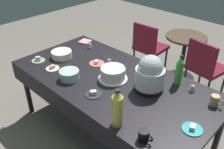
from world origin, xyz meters
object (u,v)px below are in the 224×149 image
at_px(dessert_plate_cream, 53,68).
at_px(cupcake_berry, 142,62).
at_px(coffee_mug_tan, 215,100).
at_px(cupcake_mint, 90,45).
at_px(soda_bottle_ginger_ale, 117,109).
at_px(potluck_table, 112,84).
at_px(slow_cooker, 150,74).
at_px(dessert_plate_coral, 97,63).
at_px(cupcake_cocoa, 192,88).
at_px(dessert_plate_sage, 38,60).
at_px(maroon_chair_left, 149,45).
at_px(dessert_plate_charcoal, 93,94).
at_px(round_cafe_table, 184,50).
at_px(glass_salad_bowl, 69,75).
at_px(maroon_chair_right, 205,65).
at_px(soda_bottle_lime_soda, 179,71).
at_px(cupcake_rose, 109,62).
at_px(ceramic_snack_bowl, 62,54).
at_px(frosted_layer_cake, 113,74).
at_px(dessert_plate_teal, 192,129).

bearing_deg(dessert_plate_cream, cupcake_berry, 49.33).
bearing_deg(coffee_mug_tan, cupcake_mint, 179.11).
bearing_deg(soda_bottle_ginger_ale, potluck_table, 137.34).
xyz_separation_m(slow_cooker, dessert_plate_coral, (-0.73, 0.00, -0.16)).
distance_m(cupcake_cocoa, cupcake_berry, 0.67).
relative_size(dessert_plate_sage, maroon_chair_left, 0.18).
xyz_separation_m(dessert_plate_coral, dessert_plate_charcoal, (0.42, -0.43, 0.00)).
relative_size(coffee_mug_tan, round_cafe_table, 0.16).
distance_m(glass_salad_bowl, maroon_chair_right, 1.87).
xyz_separation_m(cupcake_mint, round_cafe_table, (0.67, 1.29, -0.28)).
xyz_separation_m(soda_bottle_lime_soda, coffee_mug_tan, (0.42, -0.08, -0.10)).
xyz_separation_m(cupcake_rose, cupcake_mint, (-0.48, 0.14, 0.00)).
bearing_deg(dessert_plate_coral, ceramic_snack_bowl, -156.41).
height_order(frosted_layer_cake, cupcake_mint, frosted_layer_cake).
relative_size(potluck_table, cupcake_cocoa, 32.59).
relative_size(dessert_plate_teal, cupcake_rose, 2.41).
distance_m(potluck_table, cupcake_cocoa, 0.80).
bearing_deg(dessert_plate_charcoal, dessert_plate_coral, 133.93).
bearing_deg(glass_salad_bowl, round_cafe_table, 82.22).
distance_m(dessert_plate_sage, cupcake_mint, 0.68).
distance_m(dessert_plate_charcoal, cupcake_rose, 0.61).
bearing_deg(glass_salad_bowl, soda_bottle_ginger_ale, -10.97).
relative_size(dessert_plate_sage, coffee_mug_tan, 1.32).
bearing_deg(soda_bottle_lime_soda, dessert_plate_charcoal, -122.79).
relative_size(dessert_plate_teal, dessert_plate_cream, 1.09).
xyz_separation_m(ceramic_snack_bowl, coffee_mug_tan, (1.71, 0.39, 0.01)).
bearing_deg(frosted_layer_cake, potluck_table, -164.51).
xyz_separation_m(slow_cooker, cupcake_rose, (-0.63, 0.09, -0.14)).
xyz_separation_m(glass_salad_bowl, ceramic_snack_bowl, (-0.45, 0.23, -0.01)).
relative_size(glass_salad_bowl, dessert_plate_charcoal, 1.28).
xyz_separation_m(dessert_plate_coral, soda_bottle_ginger_ale, (0.85, -0.57, 0.15)).
xyz_separation_m(frosted_layer_cake, dessert_plate_sage, (-0.90, -0.32, -0.05)).
relative_size(soda_bottle_ginger_ale, coffee_mug_tan, 2.88).
distance_m(dessert_plate_coral, dessert_plate_sage, 0.69).
bearing_deg(dessert_plate_sage, glass_salad_bowl, 1.46).
bearing_deg(frosted_layer_cake, cupcake_cocoa, 28.20).
xyz_separation_m(glass_salad_bowl, dessert_plate_charcoal, (0.38, -0.02, -0.04)).
distance_m(cupcake_rose, soda_bottle_lime_soda, 0.80).
bearing_deg(dessert_plate_cream, frosted_layer_cake, 26.53).
bearing_deg(potluck_table, glass_salad_bowl, -135.89).
bearing_deg(cupcake_cocoa, cupcake_mint, -178.61).
bearing_deg(maroon_chair_right, maroon_chair_left, -179.93).
distance_m(ceramic_snack_bowl, coffee_mug_tan, 1.76).
xyz_separation_m(cupcake_rose, maroon_chair_left, (-0.31, 1.20, -0.29)).
height_order(ceramic_snack_bowl, maroon_chair_right, maroon_chair_right).
bearing_deg(glass_salad_bowl, cupcake_mint, 122.37).
bearing_deg(round_cafe_table, potluck_table, -88.24).
distance_m(dessert_plate_teal, soda_bottle_lime_soda, 0.67).
relative_size(frosted_layer_cake, dessert_plate_coral, 1.74).
height_order(ceramic_snack_bowl, maroon_chair_left, maroon_chair_left).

